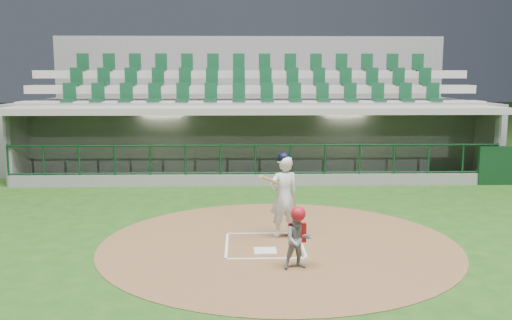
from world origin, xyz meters
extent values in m
plane|color=#1D4213|center=(0.00, 0.00, 0.00)|extent=(120.00, 120.00, 0.00)
cylinder|color=brown|center=(0.30, -0.20, 0.01)|extent=(7.20, 7.20, 0.01)
cube|color=white|center=(0.00, -0.70, 0.02)|extent=(0.43, 0.43, 0.02)
cube|color=white|center=(-0.75, -0.30, 0.02)|extent=(0.05, 1.80, 0.01)
cube|color=silver|center=(0.75, -0.30, 0.02)|extent=(0.05, 1.80, 0.01)
cube|color=white|center=(0.00, 0.55, 0.02)|extent=(1.55, 0.05, 0.01)
cube|color=white|center=(0.00, -1.15, 0.02)|extent=(1.55, 0.05, 0.01)
cube|color=gray|center=(0.00, 7.50, -0.55)|extent=(15.00, 3.00, 0.10)
cube|color=gray|center=(0.00, 9.10, 0.85)|extent=(15.00, 0.20, 2.70)
cube|color=beige|center=(0.00, 8.98, 1.10)|extent=(13.50, 0.04, 0.90)
cube|color=slate|center=(-7.50, 7.50, 0.85)|extent=(0.20, 3.00, 2.70)
cube|color=slate|center=(7.50, 7.50, 0.85)|extent=(0.20, 3.00, 2.70)
cube|color=gray|center=(0.00, 7.25, 2.30)|extent=(15.40, 3.50, 0.20)
cube|color=slate|center=(0.00, 5.95, 0.15)|extent=(15.00, 0.15, 0.40)
cube|color=black|center=(0.00, 5.95, 1.73)|extent=(15.00, 0.01, 0.95)
cube|color=brown|center=(0.00, 8.55, -0.28)|extent=(12.75, 0.40, 0.45)
cube|color=white|center=(-3.00, 7.50, 2.17)|extent=(1.30, 0.35, 0.04)
cube|color=white|center=(3.00, 7.50, 2.17)|extent=(1.30, 0.35, 0.04)
cube|color=black|center=(7.80, 5.90, 0.60)|extent=(1.80, 0.18, 1.20)
imported|color=#A31911|center=(-4.37, 8.51, 0.39)|extent=(1.24, 0.83, 1.78)
imported|color=#A61911|center=(-1.63, 8.23, 0.37)|extent=(1.11, 0.78, 1.74)
imported|color=#A81712|center=(2.17, 8.34, 0.43)|extent=(1.05, 0.87, 1.86)
imported|color=#B62213|center=(4.93, 8.34, 0.30)|extent=(1.49, 0.50, 1.60)
cube|color=slate|center=(0.00, 10.75, 1.15)|extent=(17.00, 6.50, 2.50)
cube|color=#A7A096|center=(0.00, 9.25, 2.30)|extent=(16.60, 0.95, 0.30)
cube|color=gray|center=(0.00, 10.20, 2.85)|extent=(16.60, 0.95, 0.30)
cube|color=gray|center=(0.00, 11.15, 3.40)|extent=(16.60, 0.95, 0.30)
cube|color=slate|center=(0.00, 14.10, 2.53)|extent=(17.00, 0.25, 5.05)
imported|color=silver|center=(0.43, 0.30, 0.87)|extent=(0.72, 0.58, 1.72)
sphere|color=black|center=(0.43, 0.30, 1.67)|extent=(0.28, 0.28, 0.28)
cylinder|color=tan|center=(0.18, 0.05, 1.25)|extent=(0.58, 0.79, 0.39)
imported|color=gray|center=(0.53, -1.69, 0.53)|extent=(0.56, 0.48, 1.03)
sphere|color=#A7121E|center=(0.53, -1.69, 0.99)|extent=(0.26, 0.26, 0.26)
cube|color=#A01113|center=(0.53, -1.54, 0.62)|extent=(0.32, 0.10, 0.35)
camera|label=1|loc=(-0.49, -11.29, 3.38)|focal=40.00mm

